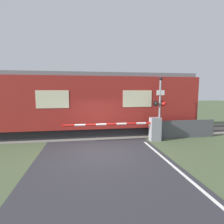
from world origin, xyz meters
name	(u,v)px	position (x,y,z in m)	size (l,w,h in m)	color
ground_plane	(101,151)	(0.00, 0.00, 0.00)	(80.00, 80.00, 0.00)	#475638
track_bed	(96,133)	(0.00, 3.45, 0.02)	(36.00, 3.20, 0.13)	slate
train	(57,104)	(-2.49, 3.45, 2.03)	(17.90, 2.73, 3.96)	black
crossing_barrier	(149,128)	(2.88, 1.26, 0.73)	(5.50, 0.44, 1.35)	gray
signal_post	(160,105)	(3.56, 1.38, 2.06)	(0.76, 0.26, 3.64)	gray
roadside_fence	(188,129)	(5.50, 1.55, 0.55)	(3.44, 0.06, 1.10)	#4C4C51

